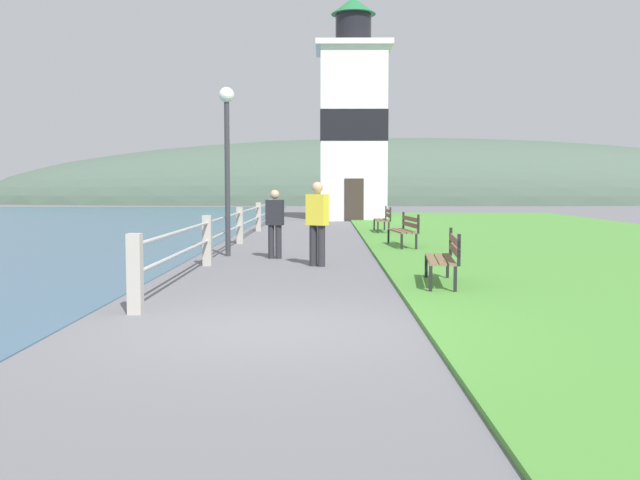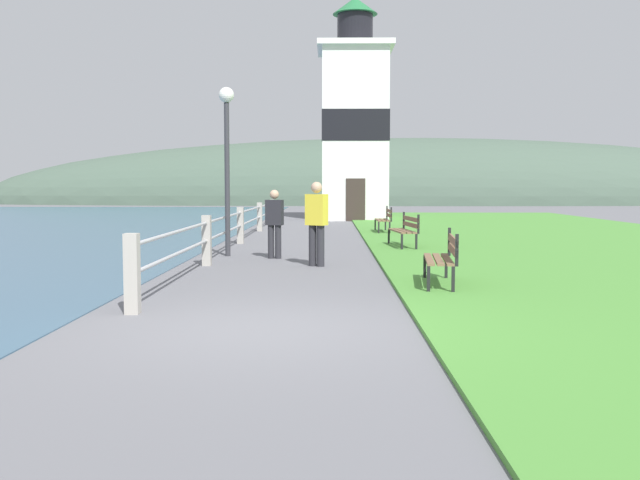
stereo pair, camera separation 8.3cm
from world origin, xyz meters
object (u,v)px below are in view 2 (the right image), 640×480
at_px(park_bench_midway, 405,228).
at_px(person_strolling, 274,221).
at_px(lighthouse, 355,123).
at_px(lamp_post, 227,140).
at_px(park_bench_near, 444,255).
at_px(park_bench_far, 385,218).
at_px(person_by_railing, 317,221).

distance_m(park_bench_midway, person_strolling, 4.22).
height_order(lighthouse, lamp_post, lighthouse).
distance_m(park_bench_near, park_bench_far, 13.27).
bearing_deg(person_by_railing, park_bench_near, -115.94).
height_order(park_bench_far, lighthouse, lighthouse).
bearing_deg(lamp_post, park_bench_near, -50.59).
bearing_deg(park_bench_far, park_bench_near, 89.19).
relative_size(park_bench_far, lighthouse, 0.16).
distance_m(lighthouse, lamp_post, 18.57).
bearing_deg(lighthouse, park_bench_far, -85.91).
xyz_separation_m(park_bench_near, lighthouse, (-0.66, 23.31, 4.14)).
bearing_deg(lighthouse, park_bench_near, -88.39).
height_order(park_bench_midway, person_strolling, person_strolling).
distance_m(person_strolling, lamp_post, 2.28).
bearing_deg(park_bench_near, person_by_railing, -49.91).
xyz_separation_m(park_bench_near, person_by_railing, (-2.13, 3.11, 0.41)).
height_order(park_bench_near, lamp_post, lamp_post).
distance_m(park_bench_far, lighthouse, 10.89).
relative_size(lighthouse, lamp_post, 2.69).
xyz_separation_m(park_bench_midway, lamp_post, (-4.42, -2.10, 2.20)).
distance_m(park_bench_near, person_by_railing, 3.79).
distance_m(park_bench_midway, park_bench_far, 5.96).
bearing_deg(park_bench_midway, lighthouse, -92.75).
bearing_deg(person_by_railing, lamp_post, 75.21).
bearing_deg(person_strolling, person_by_railing, -132.74).
relative_size(lighthouse, person_by_railing, 6.10).
bearing_deg(park_bench_near, lamp_post, -44.98).
bearing_deg(park_bench_near, park_bench_far, -84.65).
height_order(person_strolling, person_by_railing, person_by_railing).
relative_size(park_bench_near, person_by_railing, 0.99).
bearing_deg(park_bench_midway, person_strolling, 33.37).
bearing_deg(lamp_post, park_bench_far, 61.71).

